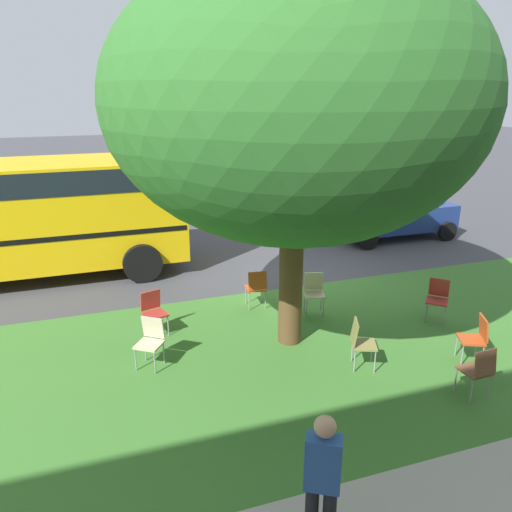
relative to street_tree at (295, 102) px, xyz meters
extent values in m
plane|color=#424247|center=(-1.64, -2.62, -4.38)|extent=(80.00, 80.00, 0.00)
cube|color=#3D752D|center=(-1.64, 0.58, -4.38)|extent=(48.00, 6.00, 0.01)
cylinder|color=brown|center=(0.00, 0.00, -2.94)|extent=(0.44, 0.44, 2.89)
ellipsoid|color=#2D6B28|center=(0.00, 0.00, 0.01)|extent=(6.27, 6.27, 4.64)
cube|color=#B7332D|center=(-3.19, 0.18, -3.94)|extent=(0.58, 0.58, 0.04)
cube|color=#B7332D|center=(-3.31, 0.05, -3.70)|extent=(0.35, 0.33, 0.40)
cylinder|color=gray|center=(-2.94, 0.18, -4.17)|extent=(0.02, 0.02, 0.42)
cylinder|color=gray|center=(-3.20, 0.43, -4.17)|extent=(0.02, 0.02, 0.42)
cylinder|color=gray|center=(-3.17, -0.06, -4.17)|extent=(0.02, 0.02, 0.42)
cylinder|color=gray|center=(-3.44, 0.18, -4.17)|extent=(0.02, 0.02, 0.42)
cube|color=#B7332D|center=(2.39, -1.04, -3.94)|extent=(0.52, 0.50, 0.04)
cube|color=#B7332D|center=(2.44, -1.21, -3.70)|extent=(0.41, 0.20, 0.40)
cylinder|color=gray|center=(2.51, -0.82, -4.17)|extent=(0.02, 0.02, 0.42)
cylinder|color=gray|center=(2.17, -0.93, -4.17)|extent=(0.02, 0.02, 0.42)
cylinder|color=gray|center=(2.61, -1.15, -4.17)|extent=(0.02, 0.02, 0.42)
cylinder|color=gray|center=(2.27, -1.25, -4.17)|extent=(0.02, 0.02, 0.42)
cube|color=brown|center=(-2.06, 2.56, -3.94)|extent=(0.44, 0.42, 0.04)
cube|color=brown|center=(-2.07, 2.74, -3.70)|extent=(0.40, 0.11, 0.40)
cylinder|color=gray|center=(-2.23, 2.38, -4.17)|extent=(0.02, 0.02, 0.42)
cylinder|color=gray|center=(-1.87, 2.40, -4.17)|extent=(0.02, 0.02, 0.42)
cylinder|color=gray|center=(-2.25, 2.72, -4.17)|extent=(0.02, 0.02, 0.42)
cylinder|color=gray|center=(-1.89, 2.74, -4.17)|extent=(0.02, 0.02, 0.42)
cube|color=beige|center=(-0.94, -0.93, -3.94)|extent=(0.52, 0.51, 0.04)
cube|color=beige|center=(-0.99, -1.11, -3.70)|extent=(0.41, 0.20, 0.40)
cylinder|color=gray|center=(-0.72, -0.82, -4.17)|extent=(0.02, 0.02, 0.42)
cylinder|color=gray|center=(-1.06, -0.72, -4.17)|extent=(0.02, 0.02, 0.42)
cylinder|color=gray|center=(-0.82, -1.15, -4.17)|extent=(0.02, 0.02, 0.42)
cylinder|color=gray|center=(-1.16, -1.04, -4.17)|extent=(0.02, 0.02, 0.42)
cube|color=#C64C1E|center=(0.12, -1.67, -3.94)|extent=(0.45, 0.44, 0.04)
cube|color=#C64C1E|center=(0.14, -1.49, -3.70)|extent=(0.41, 0.12, 0.40)
cylinder|color=gray|center=(-0.07, -1.82, -4.17)|extent=(0.02, 0.02, 0.42)
cylinder|color=gray|center=(0.29, -1.86, -4.17)|extent=(0.02, 0.02, 0.42)
cylinder|color=gray|center=(-0.04, -1.49, -4.17)|extent=(0.02, 0.02, 0.42)
cylinder|color=gray|center=(0.32, -1.52, -4.17)|extent=(0.02, 0.02, 0.42)
cube|color=beige|center=(2.65, 0.11, -3.94)|extent=(0.57, 0.57, 0.04)
cube|color=beige|center=(2.55, -0.03, -3.70)|extent=(0.38, 0.30, 0.40)
cylinder|color=gray|center=(2.90, 0.15, -4.17)|extent=(0.02, 0.02, 0.42)
cylinder|color=gray|center=(2.60, 0.36, -4.17)|extent=(0.02, 0.02, 0.42)
cylinder|color=gray|center=(2.70, -0.13, -4.17)|extent=(0.02, 0.02, 0.42)
cylinder|color=gray|center=(2.41, 0.08, -4.17)|extent=(0.02, 0.02, 0.42)
cube|color=#C64C1E|center=(-2.71, 1.73, -3.94)|extent=(0.54, 0.55, 0.04)
cube|color=#C64C1E|center=(-2.87, 1.81, -3.70)|extent=(0.24, 0.40, 0.40)
cylinder|color=gray|center=(-2.62, 1.50, -4.17)|extent=(0.02, 0.02, 0.42)
cylinder|color=gray|center=(-2.48, 1.83, -4.17)|extent=(0.02, 0.02, 0.42)
cylinder|color=gray|center=(-2.94, 1.64, -4.17)|extent=(0.02, 0.02, 0.42)
cylinder|color=gray|center=(-2.79, 1.97, -4.17)|extent=(0.02, 0.02, 0.42)
cube|color=olive|center=(-0.85, 1.29, -3.94)|extent=(0.53, 0.54, 0.04)
cube|color=olive|center=(-0.68, 1.22, -3.70)|extent=(0.23, 0.40, 0.40)
cylinder|color=gray|center=(-0.94, 1.52, -4.17)|extent=(0.02, 0.02, 0.42)
cylinder|color=gray|center=(-1.08, 1.19, -4.17)|extent=(0.02, 0.02, 0.42)
cylinder|color=gray|center=(-0.62, 1.39, -4.17)|extent=(0.02, 0.02, 0.42)
cylinder|color=gray|center=(-0.76, 1.06, -4.17)|extent=(0.02, 0.02, 0.42)
cube|color=navy|center=(-5.71, -5.27, -3.70)|extent=(3.70, 1.64, 0.76)
cube|color=#1E232B|center=(-5.86, -5.27, -3.05)|extent=(1.90, 1.44, 0.64)
cylinder|color=black|center=(-4.31, -4.40, -4.08)|extent=(0.60, 0.18, 0.60)
cylinder|color=black|center=(-4.31, -6.14, -4.08)|extent=(0.60, 0.18, 0.60)
cylinder|color=black|center=(-7.11, -4.40, -4.08)|extent=(0.60, 0.18, 0.60)
cylinder|color=black|center=(-7.11, -6.14, -4.08)|extent=(0.60, 0.18, 0.60)
cylinder|color=black|center=(2.30, -3.96, -3.90)|extent=(0.96, 0.28, 0.96)
cylinder|color=black|center=(2.30, -6.48, -3.90)|extent=(0.96, 0.28, 0.96)
cube|color=#2D59A5|center=(1.44, 4.33, -3.23)|extent=(0.41, 0.35, 0.60)
sphere|color=tan|center=(1.44, 4.33, -2.80)|extent=(0.22, 0.22, 0.22)
camera|label=1|loc=(3.33, 7.88, 0.30)|focal=35.03mm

